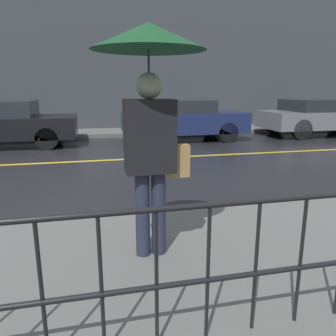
{
  "coord_description": "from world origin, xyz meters",
  "views": [
    {
      "loc": [
        0.65,
        -7.95,
        1.7
      ],
      "look_at": [
        1.78,
        -3.03,
        0.47
      ],
      "focal_mm": 35.0,
      "sensor_mm": 36.0,
      "label": 1
    }
  ],
  "objects_px": {
    "pedestrian": "(150,82)",
    "car_navy": "(183,119)",
    "car_grey": "(321,116)",
    "car_black": "(2,123)"
  },
  "relations": [
    {
      "from": "pedestrian",
      "to": "car_black",
      "type": "relative_size",
      "value": 0.5
    },
    {
      "from": "pedestrian",
      "to": "car_navy",
      "type": "relative_size",
      "value": 0.52
    },
    {
      "from": "pedestrian",
      "to": "car_navy",
      "type": "height_order",
      "value": "pedestrian"
    },
    {
      "from": "car_grey",
      "to": "pedestrian",
      "type": "bearing_deg",
      "value": -135.06
    },
    {
      "from": "car_black",
      "to": "car_grey",
      "type": "xyz_separation_m",
      "value": [
        10.91,
        -0.0,
        0.01
      ]
    },
    {
      "from": "car_black",
      "to": "car_grey",
      "type": "height_order",
      "value": "car_black"
    },
    {
      "from": "pedestrian",
      "to": "car_navy",
      "type": "distance_m",
      "value": 8.22
    },
    {
      "from": "car_black",
      "to": "car_navy",
      "type": "relative_size",
      "value": 1.03
    },
    {
      "from": "car_navy",
      "to": "car_grey",
      "type": "distance_m",
      "value": 5.3
    },
    {
      "from": "pedestrian",
      "to": "car_navy",
      "type": "bearing_deg",
      "value": -107.69
    }
  ]
}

